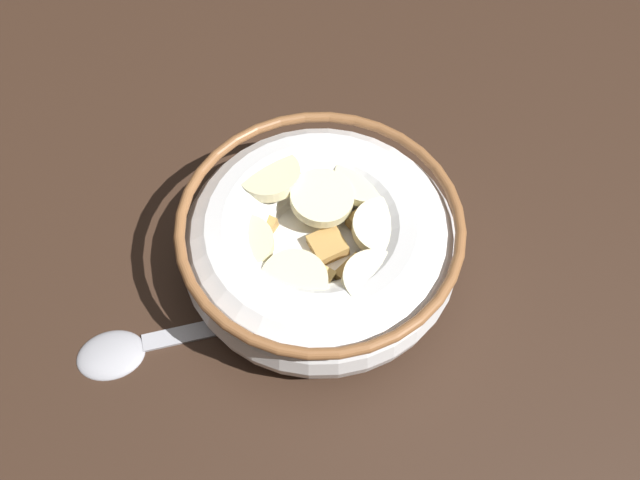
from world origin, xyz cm
name	(u,v)px	position (x,y,z in cm)	size (l,w,h in cm)	color
ground_plane	(320,276)	(0.00, 0.00, -1.00)	(127.94, 127.94, 2.00)	#332116
cereal_bowl	(320,243)	(-0.01, 0.00, 2.71)	(15.39, 15.39, 5.11)	white
spoon	(157,342)	(9.89, -2.08, 0.33)	(14.64, 8.70, 0.80)	#A5A5AD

